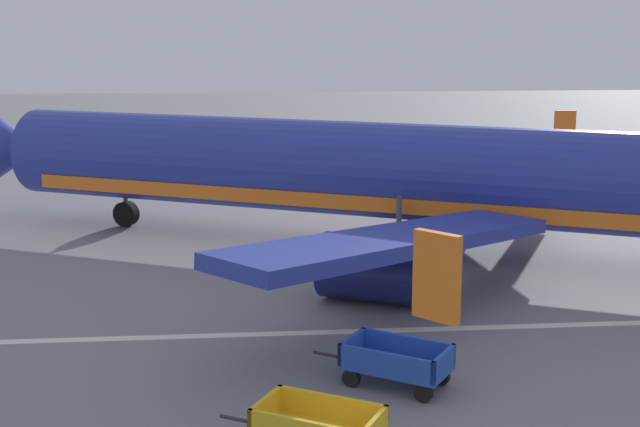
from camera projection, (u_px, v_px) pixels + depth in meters
The scene contains 3 objects.
apron_stripe at pixel (362, 331), 24.89m from camera, with size 120.00×0.36×0.01m, color silver.
airplane at pixel (378, 172), 33.74m from camera, with size 35.39×29.11×11.34m.
baggage_cart_fourth_in_row at pixel (396, 362), 20.98m from camera, with size 3.36×2.59×1.07m.
Camera 1 is at (-3.29, -12.17, 8.47)m, focal length 48.72 mm.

